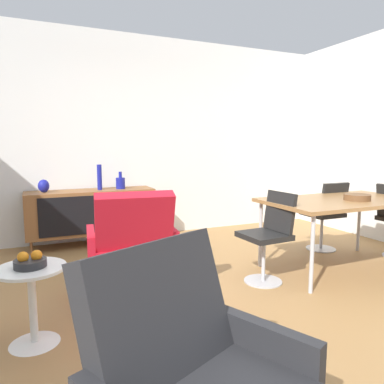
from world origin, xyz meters
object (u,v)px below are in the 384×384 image
Objects in this scene: vase_sculptural_dark at (44,186)px; dining_chair_back_right at (326,213)px; wooden_bowl_on_table at (357,197)px; dining_table at (341,203)px; side_table_round at (32,297)px; lounge_chair_red at (132,246)px; fruit_bowl at (30,261)px; sideboard at (92,212)px; vase_cobalt at (100,177)px; dining_chair_near_window at (269,233)px; vase_ceramic_small at (120,183)px.

vase_sculptural_dark is 0.19× the size of dining_chair_back_right.
wooden_bowl_on_table is 0.30× the size of dining_chair_back_right.
dining_chair_back_right is at bearing 69.23° from wooden_bowl_on_table.
dining_table is 0.16m from wooden_bowl_on_table.
vase_sculptural_dark is at bearing 86.18° from side_table_round.
lounge_chair_red is (-2.28, 0.22, -0.30)m from wooden_bowl_on_table.
lounge_chair_red is 1.82× the size of side_table_round.
lounge_chair_red reaches higher than fruit_bowl.
vase_sculptural_dark reaches higher than wooden_bowl_on_table.
sideboard is at bearing 72.69° from fruit_bowl.
vase_cobalt is 0.38× the size of dining_chair_near_window.
vase_cobalt is at bearing 149.85° from dining_chair_back_right.
vase_cobalt reaches higher than lounge_chair_red.
fruit_bowl is at bearing -109.89° from vase_cobalt.
vase_sculptural_dark is 0.10× the size of dining_table.
vase_cobalt is 2.92m from dining_table.
vase_cobalt is at bearing 0.00° from vase_sculptural_dark.
lounge_chair_red is at bearing 175.24° from dining_chair_near_window.
vase_sculptural_dark is 2.78m from dining_chair_near_window.
fruit_bowl is at bearing 92.58° from side_table_round.
wooden_bowl_on_table reaches higher than side_table_round.
sideboard reaches higher than fruit_bowl.
side_table_round is at bearing -109.88° from vase_cobalt.
dining_chair_near_window is at bearing 179.77° from dining_table.
lounge_chair_red is (0.62, -1.88, -0.33)m from vase_sculptural_dark.
vase_cobalt is 0.20× the size of dining_table.
dining_chair_back_right is 0.90× the size of lounge_chair_red.
side_table_round is at bearing -93.82° from vase_sculptural_dark.
sideboard is at bearing 151.00° from dining_chair_back_right.
vase_ceramic_small is (0.39, 0.00, 0.36)m from sideboard.
lounge_chair_red is at bearing 177.08° from dining_table.
sideboard is 2.40m from fruit_bowl.
sideboard is 2.96m from dining_chair_back_right.
vase_sculptural_dark reaches higher than dining_chair_near_window.
sideboard is 1.88m from lounge_chair_red.
wooden_bowl_on_table is 1.04m from dining_chair_near_window.
vase_sculptural_dark is 2.31m from fruit_bowl.
dining_chair_near_window reaches higher than fruit_bowl.
fruit_bowl is at bearing -152.14° from lounge_chair_red.
vase_ceramic_small reaches higher than fruit_bowl.
lounge_chair_red is (-0.06, -1.88, -0.42)m from vase_cobalt.
vase_ceramic_small is at bearing 115.83° from dining_chair_near_window.
dining_chair_near_window is (-0.89, 0.00, -0.23)m from dining_table.
dining_chair_back_right is 1.36m from dining_chair_near_window.
dining_chair_back_right is 1.00× the size of dining_chair_near_window.
sideboard is 10.06× the size of vase_sculptural_dark.
vase_cobalt is at bearing 136.79° from dining_table.
vase_cobalt is 1.45× the size of vase_ceramic_small.
fruit_bowl is (-2.07, -0.30, 0.09)m from dining_chair_near_window.
vase_sculptural_dark is (-0.56, 0.00, 0.36)m from sideboard.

